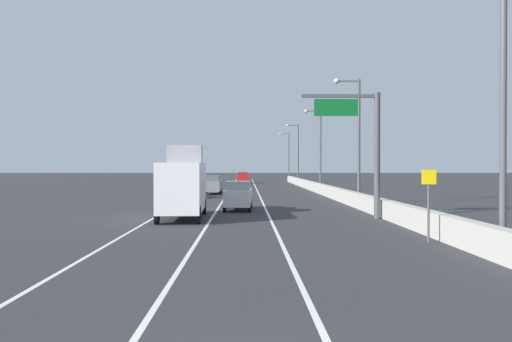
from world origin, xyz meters
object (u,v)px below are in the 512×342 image
overhead_sign_gantry (365,139)px  car_red_2 (243,178)px  speed_advisory_sign (429,200)px  lamp_post_right_fourth (297,150)px  car_blue_0 (177,188)px  car_gray_1 (213,185)px  box_truck (183,185)px  lamp_post_right_fifth (288,153)px  lamp_post_right_second (356,132)px  car_white_3 (238,196)px  lamp_post_right_near (496,92)px  lamp_post_right_third (318,144)px

overhead_sign_gantry → car_red_2: 65.55m
overhead_sign_gantry → car_red_2: bearing=96.7°
overhead_sign_gantry → speed_advisory_sign: 10.64m
lamp_post_right_fourth → car_blue_0: lamp_post_right_fourth is taller
car_gray_1 → box_truck: (-0.10, -28.02, 1.00)m
speed_advisory_sign → lamp_post_right_fifth: (1.44, 95.32, 4.04)m
lamp_post_right_second → lamp_post_right_fourth: same height
speed_advisory_sign → car_red_2: (-8.04, 75.21, -0.78)m
lamp_post_right_fifth → car_gray_1: 58.37m
car_white_3 → overhead_sign_gantry: bearing=-40.0°
overhead_sign_gantry → car_white_3: (-7.61, 6.37, -3.70)m
lamp_post_right_fourth → car_red_2: lamp_post_right_fourth is taller
lamp_post_right_second → car_red_2: 54.66m
lamp_post_right_second → box_truck: bearing=-138.6°
car_gray_1 → speed_advisory_sign: bearing=-73.8°
car_red_2 → car_white_3: (-0.01, -58.63, 0.05)m
car_red_2 → car_white_3: 58.63m
lamp_post_right_fourth → lamp_post_right_fifth: same height
car_blue_0 → lamp_post_right_fifth: bearing=76.5°
lamp_post_right_fifth → car_blue_0: (-15.51, -64.64, -4.76)m
box_truck → lamp_post_right_near: bearing=-46.9°
lamp_post_right_near → car_white_3: size_ratio=2.20×
speed_advisory_sign → car_white_3: size_ratio=0.65×
car_gray_1 → overhead_sign_gantry: bearing=-69.3°
car_gray_1 → car_red_2: bearing=85.1°
lamp_post_right_near → lamp_post_right_third: (0.12, 49.17, 0.00)m
car_white_3 → box_truck: bearing=-117.9°
speed_advisory_sign → car_red_2: size_ratio=0.74×
lamp_post_right_fifth → car_red_2: lamp_post_right_fifth is taller
speed_advisory_sign → box_truck: bearing=137.0°
speed_advisory_sign → lamp_post_right_third: size_ratio=0.30×
overhead_sign_gantry → lamp_post_right_fourth: (1.52, 60.53, 1.08)m
overhead_sign_gantry → car_white_3: overhead_sign_gantry is taller
car_gray_1 → box_truck: 28.04m
lamp_post_right_fifth → car_white_3: (-9.49, -78.74, -4.78)m
lamp_post_right_near → lamp_post_right_fourth: size_ratio=1.00×
lamp_post_right_near → car_gray_1: (-12.57, 41.55, -4.78)m
lamp_post_right_second → speed_advisory_sign: bearing=-93.4°
car_white_3 → box_truck: box_truck is taller
lamp_post_right_fifth → box_truck: size_ratio=1.33×
overhead_sign_gantry → car_gray_1: size_ratio=1.58×
lamp_post_right_third → lamp_post_right_fourth: same height
lamp_post_right_third → overhead_sign_gantry: bearing=-93.1°
lamp_post_right_fourth → car_white_3: bearing=-99.6°
speed_advisory_sign → car_white_3: (-8.05, 16.58, -0.73)m
lamp_post_right_near → lamp_post_right_third: same height
overhead_sign_gantry → lamp_post_right_second: 11.54m
lamp_post_right_third → car_red_2: 30.97m
lamp_post_right_fourth → overhead_sign_gantry: bearing=-91.4°
overhead_sign_gantry → lamp_post_right_near: bearing=-82.0°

